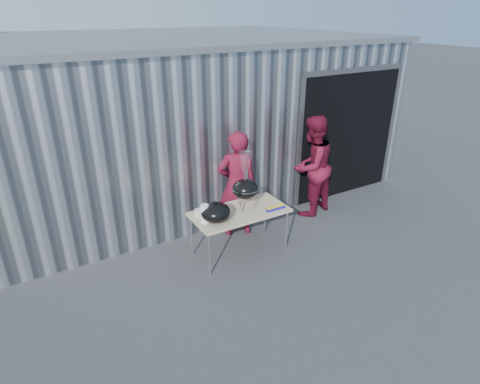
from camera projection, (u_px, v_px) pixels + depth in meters
ground at (254, 283)px, 5.79m from camera, size 80.00×80.00×0.00m
building at (182, 108)px, 9.16m from camera, size 8.20×6.20×3.10m
folding_table at (240, 213)px, 6.23m from camera, size 1.50×0.75×0.75m
kettle_grill at (245, 183)px, 6.12m from camera, size 0.41×0.41×0.93m
grill_lid at (216, 212)px, 5.86m from camera, size 0.44×0.44×0.32m
paper_towels at (205, 214)px, 5.83m from camera, size 0.12×0.12×0.28m
white_tub at (203, 212)px, 6.06m from camera, size 0.20×0.15×0.10m
foil_box at (276, 208)px, 6.23m from camera, size 0.32×0.05×0.06m
person_cook at (237, 184)px, 6.71m from camera, size 0.76×0.60×1.84m
person_bystander at (312, 166)px, 7.41m from camera, size 1.07×0.92×1.90m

